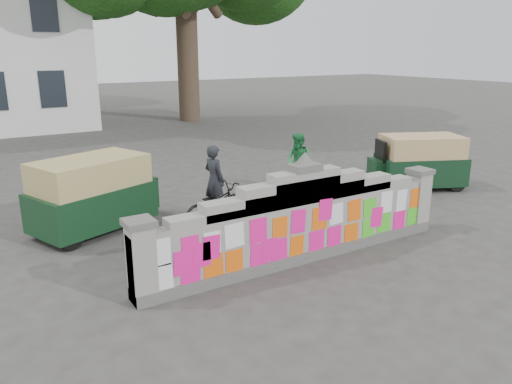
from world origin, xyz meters
TOP-DOWN VIEW (x-y plane):
  - ground at (0.00, 0.00)m, footprint 100.00×100.00m
  - parapet_wall at (-0.00, -0.01)m, footprint 6.48×0.44m
  - cyclist_bike at (-0.46, 2.57)m, footprint 1.80×1.01m
  - cyclist_rider at (-0.46, 2.57)m, footprint 0.49×0.63m
  - pedestrian at (2.69, 3.77)m, footprint 0.75×0.87m
  - rickshaw_left at (-2.77, 3.57)m, footprint 2.91×2.08m
  - rickshaw_right at (5.64, 2.25)m, footprint 2.70×2.04m

SIDE VIEW (x-z plane):
  - ground at x=0.00m, z-range 0.00..0.00m
  - cyclist_bike at x=-0.46m, z-range 0.00..0.89m
  - parapet_wall at x=0.00m, z-range -0.26..1.75m
  - rickshaw_right at x=5.64m, z-range 0.03..1.49m
  - cyclist_rider at x=-0.46m, z-range 0.00..1.51m
  - pedestrian at x=2.69m, z-range 0.00..1.57m
  - rickshaw_left at x=-2.77m, z-range 0.03..1.60m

